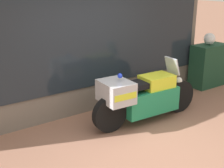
% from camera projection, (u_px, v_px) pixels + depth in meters
% --- Properties ---
extents(ground_plane, '(60.00, 60.00, 0.00)m').
position_uv_depth(ground_plane, '(142.00, 149.00, 5.08)').
color(ground_plane, '#8E604C').
extents(shop_building, '(6.44, 0.55, 3.66)m').
position_uv_depth(shop_building, '(60.00, 23.00, 5.82)').
color(shop_building, '#6B6056').
rests_on(shop_building, ground).
extents(window_display, '(5.18, 0.30, 2.07)m').
position_uv_depth(window_display, '(93.00, 84.00, 6.67)').
color(window_display, slate).
rests_on(window_display, ground).
extents(paramedic_motorcycle, '(2.35, 0.64, 1.19)m').
position_uv_depth(paramedic_motorcycle, '(142.00, 96.00, 5.87)').
color(paramedic_motorcycle, black).
rests_on(paramedic_motorcycle, ground).
extents(utility_cabinet, '(0.92, 0.48, 1.07)m').
position_uv_depth(utility_cabinet, '(208.00, 65.00, 7.92)').
color(utility_cabinet, '#193D28').
rests_on(utility_cabinet, ground).
extents(white_helmet, '(0.28, 0.28, 0.28)m').
position_uv_depth(white_helmet, '(209.00, 39.00, 7.72)').
color(white_helmet, white).
rests_on(white_helmet, utility_cabinet).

